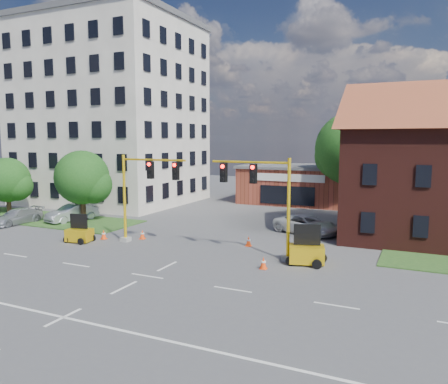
% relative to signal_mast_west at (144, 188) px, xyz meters
% --- Properties ---
extents(ground, '(120.00, 120.00, 0.00)m').
position_rel_signal_mast_west_xyz_m(ground, '(4.36, -6.00, -3.92)').
color(ground, '#4A494C').
rests_on(ground, ground).
extents(grass_verge_nw, '(22.00, 6.00, 0.08)m').
position_rel_signal_mast_west_xyz_m(grass_verge_nw, '(-15.64, 4.00, -3.88)').
color(grass_verge_nw, '#20481B').
rests_on(grass_verge_nw, ground).
extents(lane_markings, '(60.00, 36.00, 0.01)m').
position_rel_signal_mast_west_xyz_m(lane_markings, '(4.36, -9.00, -3.91)').
color(lane_markings, silver).
rests_on(lane_markings, ground).
extents(office_block, '(18.40, 15.40, 20.60)m').
position_rel_signal_mast_west_xyz_m(office_block, '(-15.64, 15.91, 6.39)').
color(office_block, '#BEB5A7').
rests_on(office_block, ground).
extents(brick_shop, '(12.40, 8.40, 4.30)m').
position_rel_signal_mast_west_xyz_m(brick_shop, '(4.36, 23.99, -1.76)').
color(brick_shop, maroon).
rests_on(brick_shop, ground).
extents(tree_large, '(7.94, 7.56, 10.07)m').
position_rel_signal_mast_west_xyz_m(tree_large, '(11.24, 21.08, 2.10)').
color(tree_large, '#3A2015').
rests_on(tree_large, ground).
extents(tree_nw_front, '(4.96, 4.73, 6.32)m').
position_rel_signal_mast_west_xyz_m(tree_nw_front, '(-9.40, 4.58, -0.14)').
color(tree_nw_front, '#3A2015').
rests_on(tree_nw_front, ground).
extents(tree_nw_rear, '(4.59, 4.38, 5.48)m').
position_rel_signal_mast_west_xyz_m(tree_nw_rear, '(-19.42, 5.08, -0.77)').
color(tree_nw_rear, '#3A2015').
rests_on(tree_nw_rear, ground).
extents(signal_mast_west, '(5.30, 0.60, 6.20)m').
position_rel_signal_mast_west_xyz_m(signal_mast_west, '(0.00, 0.00, 0.00)').
color(signal_mast_west, gray).
rests_on(signal_mast_west, ground).
extents(signal_mast_east, '(5.30, 0.60, 6.20)m').
position_rel_signal_mast_west_xyz_m(signal_mast_east, '(8.71, 0.00, 0.00)').
color(signal_mast_east, gray).
rests_on(signal_mast_east, ground).
extents(trailer_west, '(1.88, 1.43, 1.94)m').
position_rel_signal_mast_west_xyz_m(trailer_west, '(-4.50, -1.53, -3.31)').
color(trailer_west, yellow).
rests_on(trailer_west, ground).
extents(trailer_east, '(2.28, 1.82, 2.27)m').
position_rel_signal_mast_west_xyz_m(trailer_east, '(11.56, -0.21, -3.21)').
color(trailer_east, yellow).
rests_on(trailer_east, ground).
extents(cone_a, '(0.40, 0.40, 0.70)m').
position_rel_signal_mast_west_xyz_m(cone_a, '(-3.55, -0.08, -3.58)').
color(cone_a, '#FF420D').
rests_on(cone_a, ground).
extents(cone_b, '(0.40, 0.40, 0.70)m').
position_rel_signal_mast_west_xyz_m(cone_b, '(-0.99, 1.13, -3.58)').
color(cone_b, '#FF420D').
rests_on(cone_b, ground).
extents(cone_c, '(0.40, 0.40, 0.70)m').
position_rel_signal_mast_west_xyz_m(cone_c, '(9.58, -2.17, -3.58)').
color(cone_c, '#FF420D').
rests_on(cone_c, ground).
extents(cone_d, '(0.40, 0.40, 0.70)m').
position_rel_signal_mast_west_xyz_m(cone_d, '(6.87, 2.41, -3.58)').
color(cone_d, '#FF420D').
rests_on(cone_d, ground).
extents(pickup_white, '(5.76, 4.18, 1.46)m').
position_rel_signal_mast_west_xyz_m(pickup_white, '(9.48, 7.98, -3.19)').
color(pickup_white, silver).
rests_on(pickup_white, ground).
extents(sedan_silver_front, '(2.65, 4.90, 1.53)m').
position_rel_signal_mast_west_xyz_m(sedan_silver_front, '(-10.70, 4.24, -3.15)').
color(sedan_silver_front, '#A9ACB1').
rests_on(sedan_silver_front, ground).
extents(sedan_silver_rear, '(2.15, 4.69, 1.33)m').
position_rel_signal_mast_west_xyz_m(sedan_silver_rear, '(-14.14, 1.31, -3.26)').
color(sedan_silver_rear, '#A9ACB1').
rests_on(sedan_silver_rear, ground).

